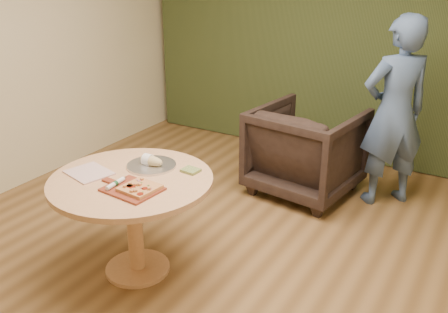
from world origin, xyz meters
The scene contains 12 objects.
room_shell centered at (0.00, 0.00, 1.40)m, with size 5.04×6.04×2.84m.
curtain centered at (0.00, 2.90, 1.40)m, with size 4.80×0.14×2.78m, color #293518.
pedestal_table centered at (-0.53, -0.06, 0.61)m, with size 1.13×1.13×0.75m.
pizza_paddle centered at (-0.41, -0.20, 0.76)m, with size 0.46×0.31×0.01m.
flatbread_pizza centered at (-0.34, -0.19, 0.78)m, with size 0.24×0.24×0.04m.
cutlery_roll centered at (-0.52, -0.22, 0.78)m, with size 0.04×0.20×0.03m.
newspaper centered at (-0.84, -0.14, 0.76)m, with size 0.30×0.25×0.01m, color white.
serving_tray centered at (-0.54, 0.18, 0.76)m, with size 0.36×0.36×0.02m.
bread_roll centered at (-0.54, 0.18, 0.79)m, with size 0.19×0.09×0.09m.
green_packet centered at (-0.24, 0.24, 0.76)m, with size 0.12×0.10×0.02m, color #54672E.
armchair centered at (0.02, 1.81, 0.47)m, with size 0.91×0.86×0.94m, color black.
person_standing centered at (0.75, 2.01, 0.86)m, with size 0.63×0.41×1.73m, color #425B85.
Camera 1 is at (1.60, -2.41, 2.19)m, focal length 40.00 mm.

